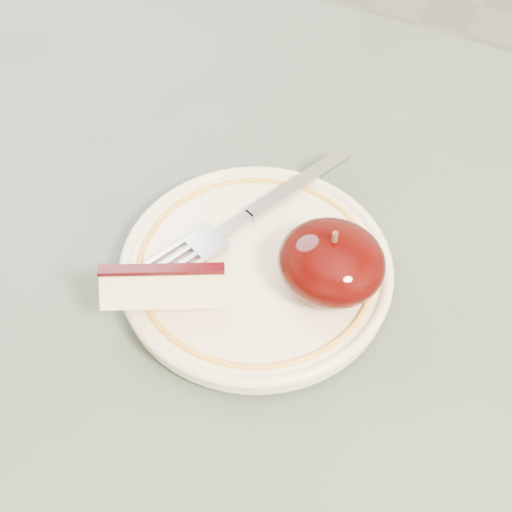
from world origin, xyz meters
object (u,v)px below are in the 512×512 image
at_px(table, 245,451).
at_px(apple_half, 331,262).
at_px(plate, 256,268).
at_px(fork, 248,216).

height_order(table, apple_half, apple_half).
relative_size(plate, fork, 1.06).
xyz_separation_m(table, fork, (-0.06, 0.13, 0.11)).
xyz_separation_m(table, apple_half, (0.02, 0.10, 0.13)).
xyz_separation_m(plate, fork, (-0.02, 0.04, 0.01)).
distance_m(plate, apple_half, 0.06).
relative_size(table, fork, 4.78).
xyz_separation_m(apple_half, fork, (-0.08, 0.03, -0.02)).
bearing_deg(table, apple_half, 80.00).
distance_m(table, apple_half, 0.16).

